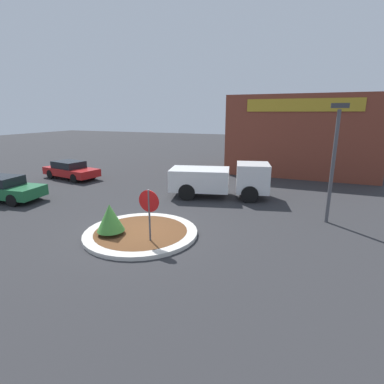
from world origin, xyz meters
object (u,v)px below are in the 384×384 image
at_px(parked_sedan_green, 4,188).
at_px(light_pole, 334,154).
at_px(parked_sedan_red, 71,170).
at_px(utility_truck, 220,179).
at_px(stop_sign, 149,207).

bearing_deg(parked_sedan_green, light_pole, 3.75).
height_order(parked_sedan_red, light_pole, light_pole).
bearing_deg(parked_sedan_green, utility_truck, 18.83).
bearing_deg(stop_sign, parked_sedan_green, 168.83).
xyz_separation_m(parked_sedan_green, parked_sedan_red, (-0.83, 6.09, -0.03)).
bearing_deg(parked_sedan_red, utility_truck, 6.61).
bearing_deg(stop_sign, light_pole, 39.11).
bearing_deg(parked_sedan_green, stop_sign, -17.50).
relative_size(utility_truck, parked_sedan_green, 1.33).
height_order(stop_sign, light_pole, light_pole).
distance_m(stop_sign, parked_sedan_red, 14.23).
relative_size(utility_truck, light_pole, 1.15).
xyz_separation_m(stop_sign, parked_sedan_red, (-11.59, 8.21, -0.82)).
height_order(utility_truck, parked_sedan_green, utility_truck).
relative_size(stop_sign, parked_sedan_red, 0.45).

